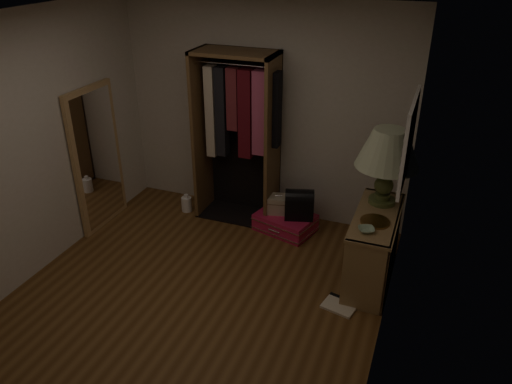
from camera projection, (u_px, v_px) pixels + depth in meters
The scene contains 13 objects.
ground at pixel (192, 302), 4.83m from camera, with size 4.00×4.00×0.00m, color brown.
room_walls at pixel (192, 159), 4.16m from camera, with size 3.52×4.02×2.60m.
console_bookshelf at pixel (374, 244), 5.03m from camera, with size 0.42×1.12×0.75m.
open_wardrobe at pixel (240, 123), 5.81m from camera, with size 1.02×0.50×2.05m.
floor_mirror at pixel (97, 158), 5.81m from camera, with size 0.06×0.80×1.70m.
pink_suitcase at pixel (285, 222), 5.97m from camera, with size 0.78×0.65×0.21m.
train_case at pixel (278, 204), 5.95m from camera, with size 0.35×0.28×0.22m.
black_bag at pixel (299, 203), 5.79m from camera, with size 0.38×0.30×0.36m.
table_lamp at pixel (388, 150), 4.80m from camera, with size 0.65×0.65×0.78m.
brass_tray at pixel (375, 221), 4.71m from camera, with size 0.35×0.35×0.02m.
ceramic_bowl at pixel (366, 230), 4.55m from camera, with size 0.15×0.15×0.04m, color #97B597.
white_jug at pixel (187, 204), 6.40m from camera, with size 0.16×0.16×0.23m.
floor_book at pixel (340, 304), 4.78m from camera, with size 0.35×0.31×0.03m.
Camera 1 is at (1.94, -3.34, 3.15)m, focal length 35.00 mm.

